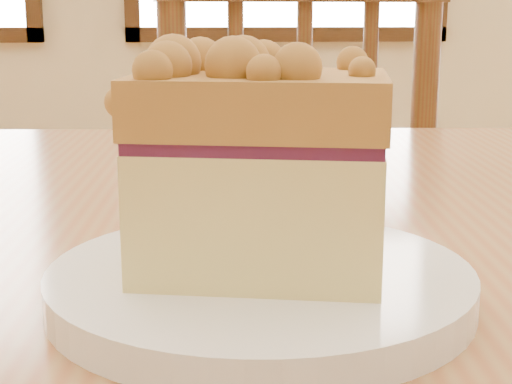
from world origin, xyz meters
TOP-DOWN VIEW (x-y plane):
  - cafe_table_main at (-0.06, 0.15)m, footprint 1.24×0.85m
  - cafe_chair_main at (-0.06, 0.83)m, footprint 0.50×0.50m
  - plate at (-0.15, -0.02)m, footprint 0.21×0.21m
  - cake_slice at (-0.15, -0.02)m, footprint 0.13×0.11m

SIDE VIEW (x-z plane):
  - cafe_chair_main at x=-0.06m, z-range 0.01..0.98m
  - cafe_table_main at x=-0.06m, z-range 0.28..1.03m
  - plate at x=-0.15m, z-range 0.75..0.77m
  - cake_slice at x=-0.15m, z-range 0.76..0.88m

